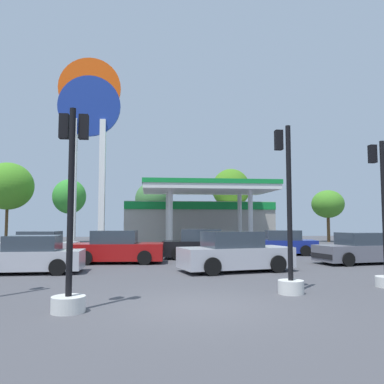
# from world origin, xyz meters

# --- Properties ---
(ground_plane) EXTENTS (90.00, 90.00, 0.00)m
(ground_plane) POSITION_xyz_m (0.00, 0.00, 0.00)
(ground_plane) COLOR #47474C
(ground_plane) RESTS_ON ground
(gas_station) EXTENTS (12.21, 11.59, 4.80)m
(gas_station) POSITION_xyz_m (3.00, 23.54, 2.16)
(gas_station) COLOR #ADA89E
(gas_station) RESTS_ON ground
(station_pole_sign) EXTENTS (4.36, 0.56, 13.66)m
(station_pole_sign) POSITION_xyz_m (-5.42, 18.40, 8.81)
(station_pole_sign) COLOR white
(station_pole_sign) RESTS_ON ground
(car_0) EXTENTS (4.34, 2.39, 1.47)m
(car_0) POSITION_xyz_m (8.82, 8.50, 0.67)
(car_0) COLOR black
(car_0) RESTS_ON ground
(car_1) EXTENTS (4.49, 2.22, 1.57)m
(car_1) POSITION_xyz_m (-2.67, 10.06, 0.71)
(car_1) COLOR black
(car_1) RESTS_ON ground
(car_2) EXTENTS (4.76, 2.78, 1.60)m
(car_2) POSITION_xyz_m (2.29, 6.33, 0.72)
(car_2) COLOR black
(car_2) RESTS_ON ground
(car_3) EXTENTS (4.08, 1.91, 1.45)m
(car_3) POSITION_xyz_m (-5.75, 6.64, 0.66)
(car_3) COLOR black
(car_3) RESTS_ON ground
(car_4) EXTENTS (4.27, 2.17, 1.48)m
(car_4) POSITION_xyz_m (-7.10, 12.67, 0.67)
(car_4) COLOR black
(car_4) RESTS_ON ground
(car_5) EXTENTS (4.62, 2.40, 1.59)m
(car_5) POSITION_xyz_m (1.79, 11.90, 0.72)
(car_5) COLOR black
(car_5) RESTS_ON ground
(car_6) EXTENTS (4.35, 2.36, 1.48)m
(car_6) POSITION_xyz_m (6.79, 13.76, 0.67)
(car_6) COLOR black
(car_6) RESTS_ON ground
(traffic_signal_0) EXTENTS (0.68, 0.70, 4.50)m
(traffic_signal_0) POSITION_xyz_m (6.03, 2.11, 1.37)
(traffic_signal_0) COLOR silver
(traffic_signal_0) RESTS_ON ground
(traffic_signal_2) EXTENTS (0.74, 0.74, 4.55)m
(traffic_signal_2) POSITION_xyz_m (-2.90, -0.22, 1.52)
(traffic_signal_2) COLOR silver
(traffic_signal_2) RESTS_ON ground
(traffic_signal_3) EXTENTS (0.70, 0.71, 4.70)m
(traffic_signal_3) POSITION_xyz_m (2.72, 1.35, 1.31)
(traffic_signal_3) COLOR silver
(traffic_signal_3) RESTS_ON ground
(tree_0) EXTENTS (4.75, 4.75, 7.66)m
(tree_0) POSITION_xyz_m (-14.58, 29.48, 5.39)
(tree_0) COLOR brown
(tree_0) RESTS_ON ground
(tree_1) EXTENTS (3.20, 3.20, 6.16)m
(tree_1) POSITION_xyz_m (-8.93, 29.90, 4.45)
(tree_1) COLOR brown
(tree_1) RESTS_ON ground
(tree_2) EXTENTS (3.28, 3.28, 5.95)m
(tree_2) POSITION_xyz_m (-0.91, 29.89, 4.23)
(tree_2) COLOR brown
(tree_2) RESTS_ON ground
(tree_3) EXTENTS (3.72, 3.72, 7.20)m
(tree_3) POSITION_xyz_m (6.84, 28.29, 5.26)
(tree_3) COLOR brown
(tree_3) RESTS_ON ground
(tree_4) EXTENTS (3.19, 3.19, 5.17)m
(tree_4) POSITION_xyz_m (16.67, 28.06, 3.76)
(tree_4) COLOR brown
(tree_4) RESTS_ON ground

